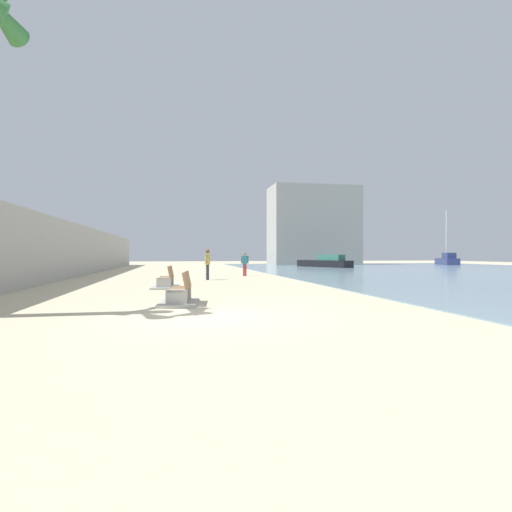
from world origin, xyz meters
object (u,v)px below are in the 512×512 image
Objects in this scene: person_walking at (245,262)px; boat_distant at (447,260)px; bench_near at (180,296)px; person_standing at (208,262)px; boat_nearest at (325,262)px; bench_far at (166,283)px.

boat_distant is at bearing 36.37° from person_walking.
person_walking is at bearing 73.92° from bench_near.
person_standing is (1.67, 11.74, 0.82)m from bench_near.
person_standing reaches higher than person_walking.
person_standing is (-2.80, -3.77, 0.11)m from person_walking.
person_walking is at bearing 53.43° from person_standing.
person_standing is 25.28m from boat_nearest.
person_standing is 0.24× the size of boat_distant.
person_standing is at bearing -141.84° from boat_distant.
boat_distant reaches higher than bench_far.
bench_far is 49.39m from boat_distant.
person_walking is 0.21× the size of boat_distant.
bench_near is 6.23m from bench_far.
bench_near is 11.89m from person_standing.
bench_near is 1.24× the size of person_standing.
boat_distant is (36.93, 32.80, 0.45)m from bench_far.
person_walking is 20.59m from boat_nearest.
person_walking is (4.47, 15.51, 0.71)m from bench_near.
bench_far is at bearing 95.13° from bench_near.
person_walking reaches higher than bench_far.
boat_nearest is (11.89, 16.81, -0.38)m from person_walking.
boat_distant is (34.70, 27.26, -0.37)m from person_standing.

